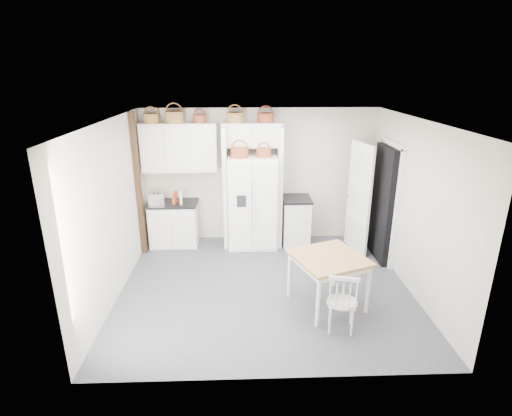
{
  "coord_description": "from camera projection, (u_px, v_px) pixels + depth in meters",
  "views": [
    {
      "loc": [
        -0.35,
        -5.58,
        3.27
      ],
      "look_at": [
        -0.13,
        0.4,
        1.19
      ],
      "focal_mm": 28.0,
      "sensor_mm": 36.0,
      "label": 1
    }
  ],
  "objects": [
    {
      "name": "base_cab_left",
      "position": [
        174.0,
        224.0,
        7.76
      ],
      "size": [
        0.9,
        0.57,
        0.83
      ],
      "primitive_type": "cube",
      "color": "silver",
      "rests_on": "floor"
    },
    {
      "name": "doorway_void",
      "position": [
        384.0,
        204.0,
        7.03
      ],
      "size": [
        0.18,
        0.85,
        2.05
      ],
      "primitive_type": "cube",
      "color": "black",
      "rests_on": "floor"
    },
    {
      "name": "door_slab",
      "position": [
        359.0,
        198.0,
        7.34
      ],
      "size": [
        0.21,
        0.79,
        2.05
      ],
      "primitive_type": "cube",
      "rotation": [
        0.0,
        0.0,
        -1.36
      ],
      "color": "white",
      "rests_on": "floor"
    },
    {
      "name": "counter_right",
      "position": [
        296.0,
        199.0,
        7.68
      ],
      "size": [
        0.55,
        0.65,
        0.04
      ],
      "primitive_type": "cube",
      "color": "black",
      "rests_on": "base_cab_right"
    },
    {
      "name": "cookbook_red",
      "position": [
        175.0,
        198.0,
        7.5
      ],
      "size": [
        0.07,
        0.17,
        0.24
      ],
      "primitive_type": "cube",
      "rotation": [
        0.0,
        0.0,
        -0.24
      ],
      "color": "#B43B20",
      "rests_on": "counter_left"
    },
    {
      "name": "counter_left",
      "position": [
        173.0,
        203.0,
        7.62
      ],
      "size": [
        0.93,
        0.6,
        0.04
      ],
      "primitive_type": "cube",
      "color": "black",
      "rests_on": "base_cab_left"
    },
    {
      "name": "windsor_chair",
      "position": [
        342.0,
        302.0,
        5.19
      ],
      "size": [
        0.47,
        0.44,
        0.81
      ],
      "primitive_type": "cube",
      "rotation": [
        0.0,
        0.0,
        -0.23
      ],
      "color": "silver",
      "rests_on": "floor"
    },
    {
      "name": "basket_fridge_b",
      "position": [
        264.0,
        153.0,
        7.21
      ],
      "size": [
        0.27,
        0.27,
        0.14
      ],
      "primitive_type": "cylinder",
      "color": "brown",
      "rests_on": "refrigerator"
    },
    {
      "name": "wall_right",
      "position": [
        415.0,
        208.0,
        6.0
      ],
      "size": [
        0.0,
        4.0,
        4.0
      ],
      "primitive_type": "plane",
      "rotation": [
        1.57,
        0.0,
        -1.57
      ],
      "color": "#B5B0A3",
      "rests_on": "floor"
    },
    {
      "name": "wall_back",
      "position": [
        260.0,
        176.0,
        7.81
      ],
      "size": [
        4.5,
        0.0,
        4.5
      ],
      "primitive_type": "plane",
      "rotation": [
        1.57,
        0.0,
        0.0
      ],
      "color": "#B5B0A3",
      "rests_on": "floor"
    },
    {
      "name": "base_cab_right",
      "position": [
        296.0,
        221.0,
        7.83
      ],
      "size": [
        0.51,
        0.61,
        0.89
      ],
      "primitive_type": "cube",
      "color": "silver",
      "rests_on": "floor"
    },
    {
      "name": "dining_table",
      "position": [
        328.0,
        281.0,
        5.75
      ],
      "size": [
        1.2,
        1.2,
        0.77
      ],
      "primitive_type": "cube",
      "rotation": [
        0.0,
        0.0,
        0.37
      ],
      "color": "brown",
      "rests_on": "floor"
    },
    {
      "name": "toaster",
      "position": [
        156.0,
        198.0,
        7.52
      ],
      "size": [
        0.31,
        0.22,
        0.2
      ],
      "primitive_type": "cube",
      "rotation": [
        0.0,
        0.0,
        0.19
      ],
      "color": "silver",
      "rests_on": "counter_left"
    },
    {
      "name": "basket_fridge_a",
      "position": [
        240.0,
        153.0,
        7.19
      ],
      "size": [
        0.32,
        0.32,
        0.17
      ],
      "primitive_type": "cylinder",
      "color": "brown",
      "rests_on": "refrigerator"
    },
    {
      "name": "fridge_panel_right",
      "position": [
        279.0,
        187.0,
        7.59
      ],
      "size": [
        0.08,
        0.6,
        2.3
      ],
      "primitive_type": "cube",
      "color": "silver",
      "rests_on": "floor"
    },
    {
      "name": "wall_left",
      "position": [
        113.0,
        211.0,
        5.85
      ],
      "size": [
        0.0,
        4.0,
        4.0
      ],
      "primitive_type": "plane",
      "rotation": [
        1.57,
        0.0,
        1.57
      ],
      "color": "#B5B0A3",
      "rests_on": "floor"
    },
    {
      "name": "bridge_cabinet",
      "position": [
        252.0,
        135.0,
        7.37
      ],
      "size": [
        1.12,
        0.34,
        0.45
      ],
      "primitive_type": "cube",
      "color": "silver",
      "rests_on": "wall_back"
    },
    {
      "name": "basket_upper_b",
      "position": [
        174.0,
        117.0,
        7.22
      ],
      "size": [
        0.35,
        0.35,
        0.2
      ],
      "primitive_type": "cylinder",
      "color": "brown",
      "rests_on": "upper_cabinet"
    },
    {
      "name": "floor",
      "position": [
        265.0,
        286.0,
        6.35
      ],
      "size": [
        4.5,
        4.5,
        0.0
      ],
      "primitive_type": "plane",
      "color": "#2C2C32",
      "rests_on": "ground"
    },
    {
      "name": "ceiling",
      "position": [
        266.0,
        121.0,
        5.5
      ],
      "size": [
        4.5,
        4.5,
        0.0
      ],
      "primitive_type": "plane",
      "color": "white",
      "rests_on": "wall_back"
    },
    {
      "name": "basket_upper_c",
      "position": [
        200.0,
        119.0,
        7.24
      ],
      "size": [
        0.24,
        0.24,
        0.14
      ],
      "primitive_type": "cylinder",
      "color": "brown",
      "rests_on": "upper_cabinet"
    },
    {
      "name": "upper_cabinet",
      "position": [
        179.0,
        147.0,
        7.4
      ],
      "size": [
        1.4,
        0.34,
        0.9
      ],
      "primitive_type": "cube",
      "color": "silver",
      "rests_on": "wall_back"
    },
    {
      "name": "basket_upper_a",
      "position": [
        151.0,
        118.0,
        7.21
      ],
      "size": [
        0.29,
        0.29,
        0.16
      ],
      "primitive_type": "cylinder",
      "color": "brown",
      "rests_on": "upper_cabinet"
    },
    {
      "name": "fridge_panel_left",
      "position": [
        225.0,
        188.0,
        7.55
      ],
      "size": [
        0.08,
        0.6,
        2.3
      ],
      "primitive_type": "cube",
      "color": "silver",
      "rests_on": "floor"
    },
    {
      "name": "refrigerator",
      "position": [
        252.0,
        202.0,
        7.61
      ],
      "size": [
        0.91,
        0.73,
        1.77
      ],
      "primitive_type": "cube",
      "color": "white",
      "rests_on": "floor"
    },
    {
      "name": "cookbook_cream",
      "position": [
        181.0,
        198.0,
        7.5
      ],
      "size": [
        0.05,
        0.16,
        0.24
      ],
      "primitive_type": "cube",
      "rotation": [
        0.0,
        0.0,
        0.06
      ],
      "color": "#F6E7BC",
      "rests_on": "counter_left"
    },
    {
      "name": "basket_bridge_a",
      "position": [
        235.0,
        118.0,
        7.26
      ],
      "size": [
        0.32,
        0.32,
        0.18
      ],
      "primitive_type": "cylinder",
      "color": "brown",
      "rests_on": "bridge_cabinet"
    },
    {
      "name": "basket_bridge_b",
      "position": [
        266.0,
        118.0,
        7.28
      ],
      "size": [
        0.3,
        0.3,
        0.17
      ],
      "primitive_type": "cylinder",
      "color": "brown",
      "rests_on": "bridge_cabinet"
    },
    {
      "name": "trim_post",
      "position": [
        138.0,
        186.0,
        7.12
      ],
      "size": [
        0.09,
        0.09,
        2.6
      ],
      "primitive_type": "cube",
      "color": "black",
      "rests_on": "floor"
    }
  ]
}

